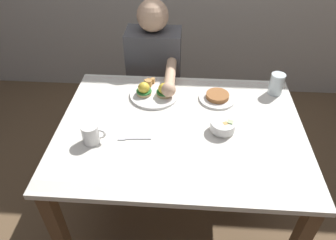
% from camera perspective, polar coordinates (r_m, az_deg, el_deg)
% --- Properties ---
extents(ground_plane, '(6.00, 6.00, 0.00)m').
position_cam_1_polar(ground_plane, '(2.11, 1.76, -16.60)').
color(ground_plane, brown).
extents(dining_table, '(1.20, 0.90, 0.74)m').
position_cam_1_polar(dining_table, '(1.62, 2.20, -4.08)').
color(dining_table, white).
rests_on(dining_table, ground_plane).
extents(eggs_benedict_plate, '(0.27, 0.27, 0.09)m').
position_cam_1_polar(eggs_benedict_plate, '(1.74, -2.55, 5.11)').
color(eggs_benedict_plate, white).
rests_on(eggs_benedict_plate, dining_table).
extents(fruit_bowl, '(0.12, 0.12, 0.06)m').
position_cam_1_polar(fruit_bowl, '(1.53, 9.90, -1.10)').
color(fruit_bowl, white).
rests_on(fruit_bowl, dining_table).
extents(coffee_mug, '(0.11, 0.08, 0.09)m').
position_cam_1_polar(coffee_mug, '(1.48, -13.72, -2.34)').
color(coffee_mug, white).
rests_on(coffee_mug, dining_table).
extents(fork, '(0.16, 0.03, 0.00)m').
position_cam_1_polar(fork, '(1.49, -6.47, -3.34)').
color(fork, silver).
rests_on(fork, dining_table).
extents(water_glass_near, '(0.08, 0.08, 0.12)m').
position_cam_1_polar(water_glass_near, '(1.84, 18.98, 6.03)').
color(water_glass_near, silver).
rests_on(water_glass_near, dining_table).
extents(side_plate, '(0.20, 0.20, 0.04)m').
position_cam_1_polar(side_plate, '(1.74, 8.91, 4.10)').
color(side_plate, white).
rests_on(side_plate, dining_table).
extents(diner_person, '(0.34, 0.54, 1.14)m').
position_cam_1_polar(diner_person, '(2.09, -2.44, 7.95)').
color(diner_person, '#33333D').
rests_on(diner_person, ground_plane).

